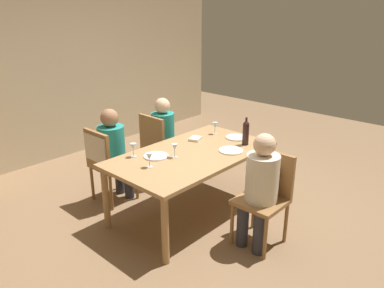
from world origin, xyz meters
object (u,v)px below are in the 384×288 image
at_px(wine_glass_near_right, 133,147).
at_px(dinner_plate_guest_left, 236,137).
at_px(wine_glass_near_left, 215,126).
at_px(dinner_plate_guest_right, 156,156).
at_px(chair_near, 266,192).
at_px(person_woman_host, 260,183).
at_px(wine_bottle_tall_green, 246,132).
at_px(person_man_guest, 114,148).
at_px(person_man_bearded, 165,133).
at_px(wine_glass_centre, 175,148).
at_px(dinner_plate_host, 231,150).
at_px(chair_far_left, 104,157).
at_px(dining_table, 192,159).
at_px(chair_far_right, 159,143).
at_px(wine_glass_far, 149,157).

height_order(wine_glass_near_right, dinner_plate_guest_left, wine_glass_near_right).
xyz_separation_m(wine_glass_near_left, dinner_plate_guest_right, (-1.02, -0.02, -0.10)).
bearing_deg(chair_near, person_woman_host, 90.00).
height_order(wine_bottle_tall_green, dinner_plate_guest_right, wine_bottle_tall_green).
bearing_deg(person_man_guest, person_man_bearded, 90.00).
bearing_deg(dinner_plate_guest_right, person_woman_host, -73.87).
height_order(person_man_guest, wine_glass_near_left, person_man_guest).
xyz_separation_m(person_man_guest, dinner_plate_guest_left, (1.11, -0.97, 0.08)).
xyz_separation_m(wine_glass_centre, dinner_plate_guest_left, (0.94, -0.12, -0.10)).
bearing_deg(dinner_plate_host, person_man_guest, 121.02).
xyz_separation_m(wine_glass_near_right, dinner_plate_guest_left, (1.23, -0.45, -0.10)).
bearing_deg(chair_far_left, dining_table, 30.87).
bearing_deg(person_man_guest, wine_glass_near_left, 57.60).
xyz_separation_m(wine_bottle_tall_green, wine_glass_near_left, (0.07, 0.51, -0.04)).
xyz_separation_m(dining_table, wine_glass_near_right, (-0.50, 0.38, 0.18)).
bearing_deg(chair_near, dinner_plate_guest_right, 21.41).
relative_size(person_man_bearded, dinner_plate_guest_right, 4.24).
bearing_deg(chair_far_right, chair_near, -7.57).
bearing_deg(chair_far_left, dinner_plate_host, 36.05).
bearing_deg(dinner_plate_guest_left, chair_near, -127.48).
bearing_deg(person_woman_host, dinner_plate_guest_left, -42.09).
relative_size(chair_far_right, dinner_plate_guest_left, 3.55).
distance_m(dining_table, chair_far_right, 0.96).
distance_m(chair_near, dinner_plate_guest_left, 1.06).
xyz_separation_m(person_woman_host, wine_glass_far, (-0.55, 0.95, 0.17)).
xyz_separation_m(person_man_bearded, wine_glass_near_right, (-0.94, -0.52, 0.18)).
height_order(wine_glass_centre, wine_glass_far, same).
height_order(chair_far_right, dinner_plate_guest_left, chair_far_right).
bearing_deg(dining_table, person_man_guest, 113.32).
bearing_deg(person_man_guest, wine_bottle_tall_green, 40.00).
relative_size(person_man_guest, wine_glass_near_right, 7.67).
bearing_deg(dining_table, wine_bottle_tall_green, -25.07).
distance_m(chair_far_right, wine_glass_centre, 1.06).
bearing_deg(chair_near, chair_far_left, 19.15).
height_order(person_woman_host, wine_glass_far, person_woman_host).
height_order(person_woman_host, wine_glass_centre, person_woman_host).
bearing_deg(dining_table, chair_far_left, 120.87).
height_order(dining_table, dinner_plate_guest_left, dinner_plate_guest_left).
xyz_separation_m(dinner_plate_host, dinner_plate_guest_right, (-0.67, 0.49, 0.00)).
xyz_separation_m(chair_near, person_man_bearded, (0.35, 1.80, 0.12)).
bearing_deg(dinner_plate_guest_left, wine_glass_near_left, 99.60).
bearing_deg(dinner_plate_guest_right, person_man_guest, 93.53).
height_order(person_woman_host, wine_glass_near_left, person_woman_host).
xyz_separation_m(wine_glass_far, dinner_plate_guest_left, (1.29, -0.12, -0.10)).
bearing_deg(chair_far_right, dinner_plate_guest_left, 22.29).
distance_m(wine_glass_centre, dinner_plate_guest_right, 0.22).
bearing_deg(wine_glass_near_left, wine_glass_centre, -168.61).
bearing_deg(chair_far_left, chair_far_right, 90.00).
relative_size(dining_table, person_man_bearded, 1.63).
height_order(chair_far_left, wine_glass_far, chair_far_left).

